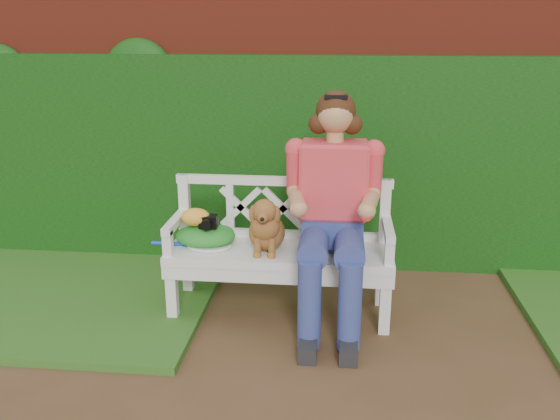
# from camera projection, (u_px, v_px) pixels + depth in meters

# --- Properties ---
(ground) EXTENTS (60.00, 60.00, 0.00)m
(ground) POSITION_uv_depth(u_px,v_px,m) (368.00, 378.00, 3.36)
(ground) COLOR brown
(brick_wall) EXTENTS (10.00, 0.30, 2.20)m
(brick_wall) POSITION_uv_depth(u_px,v_px,m) (366.00, 130.00, 4.84)
(brick_wall) COLOR maroon
(brick_wall) RESTS_ON ground
(ivy_hedge) EXTENTS (10.00, 0.18, 1.70)m
(ivy_hedge) POSITION_uv_depth(u_px,v_px,m) (365.00, 165.00, 4.70)
(ivy_hedge) COLOR #166211
(ivy_hedge) RESTS_ON ground
(grass_left) EXTENTS (2.60, 2.00, 0.05)m
(grass_left) POSITION_uv_depth(u_px,v_px,m) (42.00, 288.00, 4.45)
(grass_left) COLOR #204611
(grass_left) RESTS_ON ground
(garden_bench) EXTENTS (1.61, 0.67, 0.48)m
(garden_bench) POSITION_uv_depth(u_px,v_px,m) (280.00, 281.00, 4.06)
(garden_bench) COLOR white
(garden_bench) RESTS_ON ground
(seated_woman) EXTENTS (0.92, 1.06, 1.57)m
(seated_woman) POSITION_uv_depth(u_px,v_px,m) (333.00, 208.00, 3.84)
(seated_woman) COLOR #CA4F5D
(seated_woman) RESTS_ON ground
(dog) EXTENTS (0.37, 0.42, 0.39)m
(dog) POSITION_uv_depth(u_px,v_px,m) (266.00, 223.00, 3.88)
(dog) COLOR #9F5D35
(dog) RESTS_ON garden_bench
(tennis_racket) EXTENTS (0.58, 0.25, 0.03)m
(tennis_racket) POSITION_uv_depth(u_px,v_px,m) (205.00, 245.00, 4.01)
(tennis_racket) COLOR white
(tennis_racket) RESTS_ON garden_bench
(green_bag) EXTENTS (0.49, 0.43, 0.14)m
(green_bag) POSITION_uv_depth(u_px,v_px,m) (205.00, 235.00, 4.03)
(green_bag) COLOR #296E32
(green_bag) RESTS_ON garden_bench
(camera_item) EXTENTS (0.12, 0.09, 0.08)m
(camera_item) POSITION_uv_depth(u_px,v_px,m) (209.00, 221.00, 3.97)
(camera_item) COLOR black
(camera_item) RESTS_ON green_bag
(baseball_glove) EXTENTS (0.20, 0.15, 0.12)m
(baseball_glove) POSITION_uv_depth(u_px,v_px,m) (196.00, 217.00, 3.98)
(baseball_glove) COLOR gold
(baseball_glove) RESTS_ON green_bag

